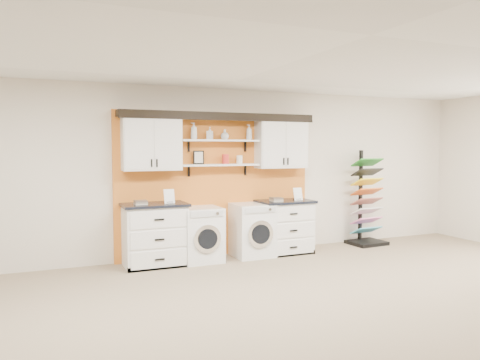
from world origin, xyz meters
name	(u,v)px	position (x,y,z in m)	size (l,w,h in m)	color
floor	(365,345)	(0.00, 0.00, 0.00)	(10.00, 10.00, 0.00)	gray
ceiling	(371,35)	(0.00, 0.00, 2.80)	(10.00, 10.00, 0.00)	white
wall_back	(216,172)	(0.00, 4.00, 1.40)	(10.00, 10.00, 0.00)	beige
accent_panel	(216,184)	(0.00, 3.96, 1.20)	(3.40, 0.07, 2.40)	orange
upper_cabinet_left	(151,143)	(-1.13, 3.79, 1.88)	(0.90, 0.35, 0.84)	white
upper_cabinet_right	(281,144)	(1.13, 3.79, 1.88)	(0.90, 0.35, 0.84)	white
shelf_lower	(220,165)	(0.00, 3.80, 1.53)	(1.32, 0.28, 0.03)	white
shelf_upper	(220,141)	(0.00, 3.80, 1.93)	(1.32, 0.28, 0.03)	white
crown_molding	(219,116)	(0.00, 3.81, 2.33)	(3.30, 0.41, 0.13)	black
picture_frame	(199,157)	(-0.35, 3.85, 1.66)	(0.18, 0.02, 0.22)	black
canister_red	(225,159)	(0.10, 3.80, 1.62)	(0.11, 0.11, 0.16)	red
canister_cream	(239,160)	(0.35, 3.80, 1.61)	(0.10, 0.10, 0.14)	silver
base_cabinet_left	(155,235)	(-1.13, 3.64, 0.48)	(0.98, 0.66, 0.96)	white
base_cabinet_right	(285,226)	(1.13, 3.64, 0.46)	(0.93, 0.66, 0.91)	white
washer	(201,234)	(-0.39, 3.64, 0.43)	(0.62, 0.71, 0.87)	white
dryer	(252,230)	(0.51, 3.64, 0.44)	(0.63, 0.71, 0.88)	white
sample_rack	(366,215)	(2.88, 3.68, 0.55)	(0.67, 0.57, 1.77)	black
soap_bottle_a	(194,131)	(-0.44, 3.80, 2.08)	(0.10, 0.10, 0.27)	silver
soap_bottle_b	(210,133)	(-0.17, 3.80, 2.05)	(0.09, 0.09, 0.21)	silver
soap_bottle_c	(225,134)	(0.09, 3.80, 2.03)	(0.13, 0.13, 0.17)	silver
soap_bottle_d	(249,132)	(0.53, 3.80, 2.07)	(0.10, 0.10, 0.25)	silver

